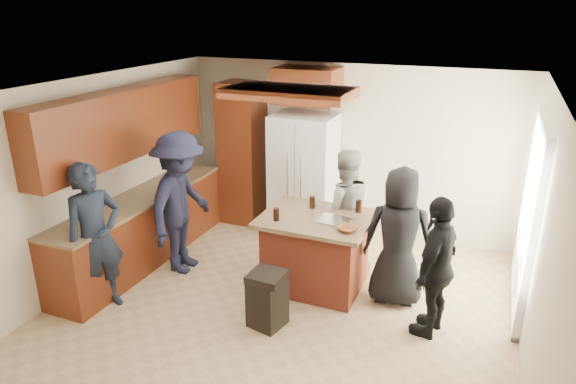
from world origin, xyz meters
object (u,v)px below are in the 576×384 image
at_px(person_counter, 181,203).
at_px(refrigerator, 304,175).
at_px(trash_bin, 267,299).
at_px(person_front_left, 95,238).
at_px(person_behind_right, 399,237).
at_px(person_side_right, 436,267).
at_px(kitchen_island, 315,251).
at_px(person_behind_left, 344,211).

bearing_deg(person_counter, refrigerator, -34.03).
bearing_deg(trash_bin, person_front_left, -168.52).
relative_size(person_behind_right, person_side_right, 1.06).
bearing_deg(refrigerator, person_counter, -120.69).
bearing_deg(trash_bin, person_side_right, 18.58).
bearing_deg(refrigerator, person_side_right, -41.23).
distance_m(person_behind_right, person_counter, 2.72).
xyz_separation_m(person_counter, trash_bin, (1.53, -0.74, -0.60)).
bearing_deg(person_side_right, kitchen_island, -91.58).
bearing_deg(person_behind_right, refrigerator, -48.10).
bearing_deg(refrigerator, kitchen_island, -64.25).
height_order(person_behind_right, person_side_right, person_behind_right).
height_order(person_side_right, kitchen_island, person_side_right).
bearing_deg(person_side_right, refrigerator, -117.14).
distance_m(person_behind_left, person_counter, 2.06).
bearing_deg(kitchen_island, person_front_left, -147.38).
height_order(person_behind_left, kitchen_island, person_behind_left).
relative_size(person_counter, refrigerator, 1.02).
distance_m(person_behind_left, trash_bin, 1.64).
bearing_deg(kitchen_island, person_behind_left, 72.38).
relative_size(person_behind_right, refrigerator, 0.91).
relative_size(person_front_left, person_side_right, 1.13).
height_order(person_counter, kitchen_island, person_counter).
distance_m(refrigerator, kitchen_island, 1.71).
height_order(person_behind_left, trash_bin, person_behind_left).
height_order(person_front_left, trash_bin, person_front_left).
bearing_deg(person_counter, person_front_left, 158.58).
distance_m(person_behind_left, kitchen_island, 0.68).
relative_size(person_side_right, refrigerator, 0.85).
bearing_deg(person_behind_left, person_side_right, 115.79).
bearing_deg(person_behind_left, trash_bin, 48.96).
xyz_separation_m(person_front_left, kitchen_island, (2.10, 1.34, -0.39)).
distance_m(person_behind_right, trash_bin, 1.63).
xyz_separation_m(person_counter, kitchen_island, (1.73, 0.21, -0.45)).
relative_size(refrigerator, kitchen_island, 1.41).
relative_size(kitchen_island, trash_bin, 2.03).
xyz_separation_m(person_behind_right, person_counter, (-2.70, -0.27, 0.11)).
xyz_separation_m(refrigerator, kitchen_island, (0.72, -1.49, -0.43)).
bearing_deg(person_front_left, person_behind_right, -42.07).
bearing_deg(trash_bin, person_counter, 154.04).
bearing_deg(person_behind_left, refrigerator, -73.13).
xyz_separation_m(person_front_left, person_counter, (0.37, 1.13, 0.06)).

